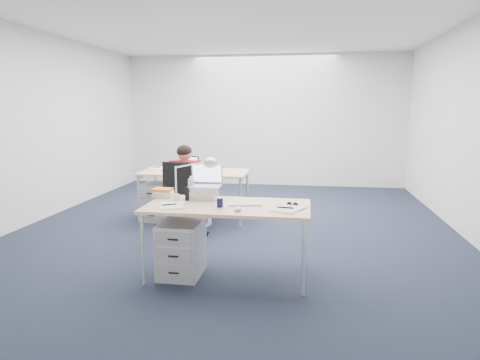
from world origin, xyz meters
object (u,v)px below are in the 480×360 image
object	(u,v)px
office_chair	(185,214)
book_stack	(163,193)
wireless_keyboard	(244,204)
can_koozie	(220,202)
bear_figurine	(201,193)
far_cup	(206,168)
desk_near	(228,209)
dark_laptop	(184,165)
drawer_pedestal_far	(157,201)
silver_laptop	(205,182)
cordless_phone	(187,194)
desk_lamp	(189,178)
seated_person	(190,188)
sunglasses	(292,205)
computer_mouse	(238,209)
desk_far	(195,174)
water_bottle	(191,186)
headphones	(200,198)
drawer_pedestal_near	(181,249)

from	to	relation	value
office_chair	book_stack	world-z (taller)	office_chair
wireless_keyboard	can_koozie	xyz separation A→B (m)	(-0.22, -0.13, 0.04)
can_koozie	wireless_keyboard	bearing A→B (deg)	30.19
bear_figurine	far_cup	world-z (taller)	bear_figurine
desk_near	dark_laptop	xyz separation A→B (m)	(-1.00, 1.90, 0.18)
book_stack	drawer_pedestal_far	bearing A→B (deg)	112.44
wireless_keyboard	drawer_pedestal_far	bearing A→B (deg)	116.03
silver_laptop	cordless_phone	size ratio (longest dim) A/B	2.54
desk_lamp	drawer_pedestal_far	bearing A→B (deg)	138.66
desk_near	wireless_keyboard	xyz separation A→B (m)	(0.16, 0.02, 0.05)
seated_person	sunglasses	xyz separation A→B (m)	(1.43, -1.43, 0.15)
computer_mouse	far_cup	distance (m)	2.56
desk_near	desk_far	xyz separation A→B (m)	(-0.91, 2.13, 0.00)
wireless_keyboard	dark_laptop	distance (m)	2.21
desk_near	book_stack	xyz separation A→B (m)	(-0.75, 0.26, 0.09)
desk_lamp	far_cup	xyz separation A→B (m)	(-0.31, 2.02, -0.19)
desk_far	can_koozie	distance (m)	2.40
cordless_phone	dark_laptop	size ratio (longest dim) A/B	0.38
office_chair	dark_laptop	world-z (taller)	dark_laptop
sunglasses	can_koozie	bearing A→B (deg)	-154.74
water_bottle	dark_laptop	size ratio (longest dim) A/B	0.62
desk_far	sunglasses	xyz separation A→B (m)	(1.54, -2.08, 0.06)
office_chair	book_stack	bearing A→B (deg)	-75.20
headphones	water_bottle	bearing A→B (deg)	148.46
silver_laptop	sunglasses	bearing A→B (deg)	-13.27
drawer_pedestal_near	seated_person	bearing A→B (deg)	102.35
sunglasses	desk_lamp	world-z (taller)	desk_lamp
desk_near	silver_laptop	world-z (taller)	silver_laptop
drawer_pedestal_far	far_cup	bearing A→B (deg)	11.70
drawer_pedestal_near	bear_figurine	size ratio (longest dim) A/B	3.88
water_bottle	sunglasses	size ratio (longest dim) A/B	2.00
drawer_pedestal_far	sunglasses	world-z (taller)	sunglasses
desk_far	silver_laptop	bearing A→B (deg)	-71.85
cordless_phone	sunglasses	xyz separation A→B (m)	(1.07, -0.07, -0.06)
cordless_phone	can_koozie	bearing A→B (deg)	-24.28
cordless_phone	dark_laptop	distance (m)	1.85
wireless_keyboard	seated_person	bearing A→B (deg)	110.12
can_koozie	desk_lamp	distance (m)	0.49
desk_near	office_chair	distance (m)	1.60
desk_near	far_cup	size ratio (longest dim) A/B	18.64
seated_person	can_koozie	xyz separation A→B (m)	(0.75, -1.58, 0.18)
wireless_keyboard	desk_lamp	xyz separation A→B (m)	(-0.59, 0.13, 0.23)
desk_far	seated_person	world-z (taller)	seated_person
can_koozie	dark_laptop	world-z (taller)	dark_laptop
wireless_keyboard	computer_mouse	xyz separation A→B (m)	(-0.02, -0.25, 0.01)
desk_far	dark_laptop	distance (m)	0.31
drawer_pedestal_near	computer_mouse	distance (m)	0.79
desk_far	far_cup	xyz separation A→B (m)	(0.17, 0.04, 0.09)
bear_figurine	sunglasses	xyz separation A→B (m)	(0.95, -0.16, -0.06)
silver_laptop	cordless_phone	xyz separation A→B (m)	(-0.16, -0.12, -0.11)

